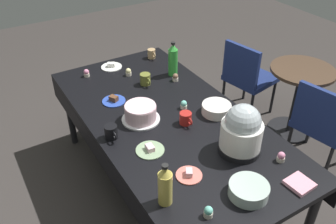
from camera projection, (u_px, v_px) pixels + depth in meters
ground at (168, 189)px, 3.09m from camera, size 9.00×9.00×0.00m
potluck_table at (168, 124)px, 2.70m from camera, size 2.20×1.10×0.75m
frosted_layer_cake at (141, 113)px, 2.61m from camera, size 0.28×0.28×0.13m
slow_cooker at (242, 131)px, 2.27m from camera, size 0.28×0.28×0.35m
glass_salad_bowl at (248, 190)px, 2.02m from camera, size 0.23×0.23×0.07m
ceramic_snack_bowl at (216, 109)px, 2.69m from camera, size 0.22×0.22×0.08m
dessert_plate_white at (111, 66)px, 3.31m from camera, size 0.19×0.19×0.05m
dessert_plate_sage at (150, 149)px, 2.35m from camera, size 0.19×0.19×0.04m
dessert_plate_coral at (189, 175)px, 2.16m from camera, size 0.16×0.16×0.04m
dessert_plate_cobalt at (114, 100)px, 2.84m from camera, size 0.18×0.18×0.05m
cupcake_vanilla at (128, 72)px, 3.17m from camera, size 0.05×0.05×0.07m
cupcake_cocoa at (281, 157)px, 2.26m from camera, size 0.05×0.05×0.07m
cupcake_rose at (184, 105)px, 2.74m from camera, size 0.05×0.05×0.07m
cupcake_mint at (86, 73)px, 3.16m from camera, size 0.05×0.05×0.07m
cupcake_lemon at (208, 212)px, 1.90m from camera, size 0.05×0.05×0.07m
cupcake_berry at (175, 77)px, 3.09m from camera, size 0.05×0.05×0.07m
soda_bottle_lime_soda at (173, 60)px, 3.12m from camera, size 0.08×0.08×0.31m
soda_bottle_ginger_ale at (165, 185)px, 1.93m from camera, size 0.08×0.08×0.27m
coffee_mug_red at (186, 118)px, 2.58m from camera, size 0.13×0.09×0.09m
coffee_mug_olive at (145, 79)px, 3.04m from camera, size 0.13×0.09×0.09m
coffee_mug_black at (111, 132)px, 2.44m from camera, size 0.13×0.09×0.10m
coffee_mug_tan at (152, 54)px, 3.45m from camera, size 0.11×0.07×0.09m
paper_napkin_stack at (300, 184)px, 2.10m from camera, size 0.15×0.15×0.02m
maroon_chair_left at (247, 75)px, 3.73m from camera, size 0.51×0.51×0.85m
maroon_chair_right at (322, 121)px, 3.06m from camera, size 0.52×0.52×0.85m
round_cafe_table at (298, 89)px, 3.48m from camera, size 0.60×0.60×0.72m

